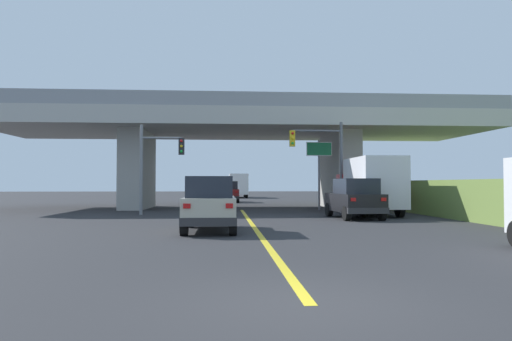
# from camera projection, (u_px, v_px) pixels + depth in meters

# --- Properties ---
(ground) EXTENTS (160.00, 160.00, 0.00)m
(ground) POSITION_uv_depth(u_px,v_px,m) (240.00, 208.00, 34.77)
(ground) COLOR #2B2B2D
(overpass_bridge) EXTENTS (34.96, 10.80, 7.54)m
(overpass_bridge) POSITION_uv_depth(u_px,v_px,m) (240.00, 134.00, 34.93)
(overpass_bridge) COLOR #B7B5AD
(overpass_bridge) RESTS_ON ground
(lane_divider_stripe) EXTENTS (0.20, 25.26, 0.01)m
(lane_divider_stripe) POSITION_uv_depth(u_px,v_px,m) (254.00, 227.00, 19.38)
(lane_divider_stripe) COLOR yellow
(lane_divider_stripe) RESTS_ON ground
(suv_lead) EXTENTS (1.91, 4.29, 2.02)m
(suv_lead) POSITION_uv_depth(u_px,v_px,m) (210.00, 204.00, 17.56)
(suv_lead) COLOR #B7B29E
(suv_lead) RESTS_ON ground
(suv_crossing) EXTENTS (2.17, 4.37, 2.02)m
(suv_crossing) POSITION_uv_depth(u_px,v_px,m) (355.00, 199.00, 24.08)
(suv_crossing) COLOR black
(suv_crossing) RESTS_ON ground
(box_truck) EXTENTS (2.33, 6.46, 3.20)m
(box_truck) POSITION_uv_depth(u_px,v_px,m) (370.00, 186.00, 26.80)
(box_truck) COLOR red
(box_truck) RESTS_ON ground
(sedan_oncoming) EXTENTS (2.03, 4.58, 2.02)m
(sedan_oncoming) POSITION_uv_depth(u_px,v_px,m) (228.00, 192.00, 45.74)
(sedan_oncoming) COLOR maroon
(sedan_oncoming) RESTS_ON ground
(traffic_signal_nearside) EXTENTS (3.24, 0.36, 5.51)m
(traffic_signal_nearside) POSITION_uv_depth(u_px,v_px,m) (324.00, 154.00, 28.70)
(traffic_signal_nearside) COLOR #56595E
(traffic_signal_nearside) RESTS_ON ground
(traffic_signal_farside) EXTENTS (2.52, 0.36, 5.12)m
(traffic_signal_farside) POSITION_uv_depth(u_px,v_px,m) (156.00, 159.00, 27.01)
(traffic_signal_farside) COLOR slate
(traffic_signal_farside) RESTS_ON ground
(highway_sign) EXTENTS (1.73, 0.17, 4.74)m
(highway_sign) POSITION_uv_depth(u_px,v_px,m) (319.00, 158.00, 32.02)
(highway_sign) COLOR slate
(highway_sign) RESTS_ON ground
(semi_truck_distant) EXTENTS (2.33, 7.39, 3.04)m
(semi_truck_distant) POSITION_uv_depth(u_px,v_px,m) (238.00, 185.00, 61.44)
(semi_truck_distant) COLOR silver
(semi_truck_distant) RESTS_ON ground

